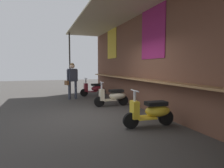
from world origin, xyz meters
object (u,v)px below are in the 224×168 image
object	(u,v)px
scooter_cream	(113,96)
scooter_yellow	(152,112)
scooter_maroon	(95,89)
shopper_with_handbag	(72,77)

from	to	relation	value
scooter_cream	scooter_yellow	world-z (taller)	same
scooter_maroon	scooter_yellow	distance (m)	5.77
scooter_maroon	shopper_with_handbag	size ratio (longest dim) A/B	0.81
scooter_maroon	shopper_with_handbag	xyz separation A→B (m)	(0.66, -1.28, 0.68)
scooter_yellow	shopper_with_handbag	xyz separation A→B (m)	(-5.11, -1.28, 0.68)
scooter_cream	shopper_with_handbag	world-z (taller)	shopper_with_handbag
scooter_cream	scooter_yellow	size ratio (longest dim) A/B	1.00
scooter_maroon	scooter_cream	world-z (taller)	same
scooter_cream	shopper_with_handbag	distance (m)	2.67
scooter_yellow	shopper_with_handbag	bearing A→B (deg)	-72.80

